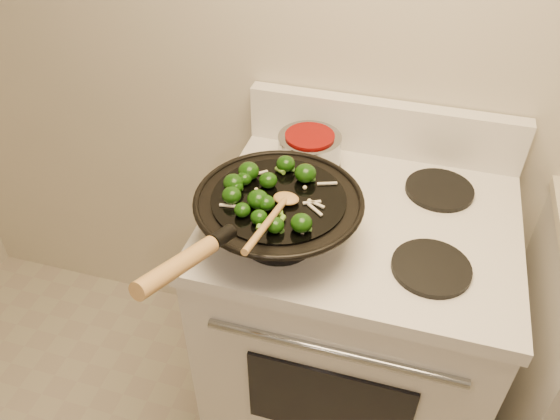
# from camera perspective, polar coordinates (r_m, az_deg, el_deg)

# --- Properties ---
(stove) EXTENTS (0.78, 0.67, 1.08)m
(stove) POSITION_cam_1_polar(r_m,az_deg,el_deg) (1.73, 7.21, -11.82)
(stove) COLOR white
(stove) RESTS_ON ground
(wok) EXTENTS (0.39, 0.64, 0.25)m
(wok) POSITION_cam_1_polar(r_m,az_deg,el_deg) (1.26, -0.25, -0.63)
(wok) COLOR black
(wok) RESTS_ON stove
(stirfry) EXTENTS (0.25, 0.26, 0.04)m
(stirfry) POSITION_cam_1_polar(r_m,az_deg,el_deg) (1.22, -1.63, 2.07)
(stirfry) COLOR #113608
(stirfry) RESTS_ON wok
(wooden_spoon) EXTENTS (0.06, 0.27, 0.07)m
(wooden_spoon) POSITION_cam_1_polar(r_m,az_deg,el_deg) (1.15, -0.46, -0.22)
(wooden_spoon) COLOR #B28245
(wooden_spoon) RESTS_ON wok
(saucepan) EXTENTS (0.17, 0.27, 0.10)m
(saucepan) POSITION_cam_1_polar(r_m,az_deg,el_deg) (1.50, 3.04, 6.16)
(saucepan) COLOR #979BA0
(saucepan) RESTS_ON stove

